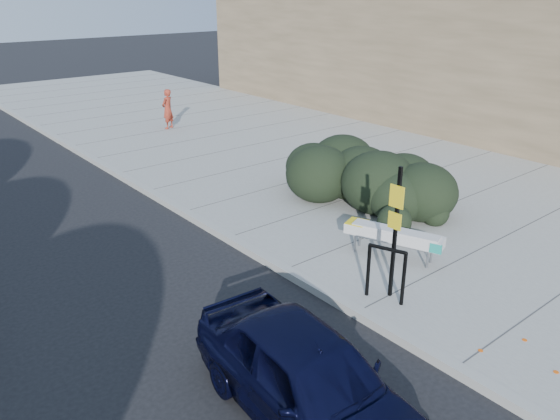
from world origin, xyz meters
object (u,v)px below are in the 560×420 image
(bench, at_px, (393,235))
(sedan_navy, at_px, (309,379))
(sign_post, at_px, (395,225))
(bike_rack, at_px, (386,269))
(pedestrian, at_px, (168,109))

(bench, distance_m, sedan_navy, 4.96)
(sedan_navy, bearing_deg, sign_post, 25.90)
(bike_rack, xyz_separation_m, sedan_navy, (-2.97, -1.23, -0.11))
(sign_post, bearing_deg, pedestrian, 73.97)
(sedan_navy, xyz_separation_m, pedestrian, (6.37, 15.41, 0.26))
(bench, height_order, sign_post, sign_post)
(bike_rack, height_order, sign_post, sign_post)
(bike_rack, xyz_separation_m, pedestrian, (3.40, 14.19, 0.15))
(sedan_navy, bearing_deg, bike_rack, 26.73)
(bench, height_order, sedan_navy, sedan_navy)
(bench, distance_m, sign_post, 1.86)
(bike_rack, xyz_separation_m, sign_post, (0.18, 0.02, 0.78))
(sign_post, xyz_separation_m, sedan_navy, (-3.16, -1.25, -0.89))
(sign_post, bearing_deg, bike_rack, -176.05)
(bench, bearing_deg, pedestrian, 61.13)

